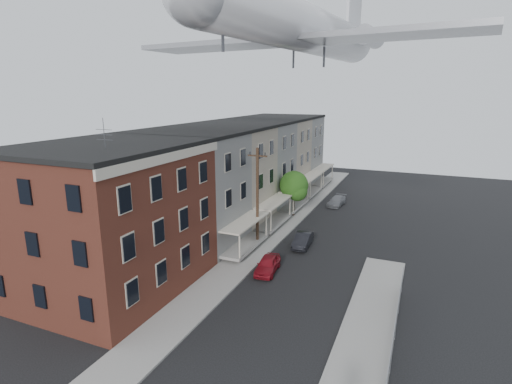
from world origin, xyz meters
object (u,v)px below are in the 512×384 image
car_far (337,201)px  car_near (268,264)px  street_tree (295,187)px  airplane (307,28)px  utility_pole (257,197)px  car_mid (303,240)px

car_far → car_near: bearing=-87.2°
street_tree → car_near: (2.46, -14.52, -2.83)m
car_near → airplane: 19.18m
car_near → utility_pole: bearing=115.3°
street_tree → car_far: bearing=61.4°
car_near → airplane: size_ratio=0.11×
car_near → car_mid: car_near is taller
car_mid → airplane: size_ratio=0.12×
car_far → airplane: size_ratio=0.12×
car_mid → car_far: (0.00, 14.73, -0.04)m
street_tree → car_near: size_ratio=1.43×
utility_pole → car_near: size_ratio=2.47×
utility_pole → airplane: (3.51, 2.03, 13.93)m
street_tree → car_far: street_tree is taller
utility_pole → street_tree: 10.00m
utility_pole → car_near: (2.79, -4.60, -4.05)m
car_near → car_mid: (1.01, 6.17, -0.01)m
airplane → street_tree: bearing=111.9°
utility_pole → airplane: airplane is taller
car_near → car_far: bearing=81.3°
airplane → car_mid: bearing=-57.6°
street_tree → car_near: 15.00m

